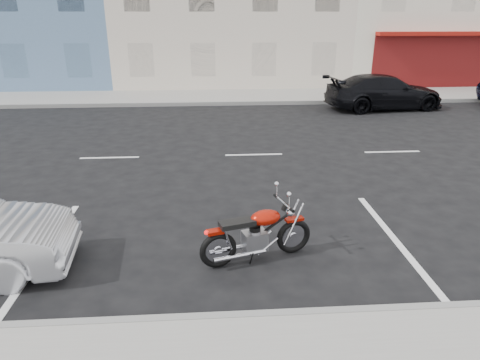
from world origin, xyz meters
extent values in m
plane|color=black|center=(0.00, 0.00, 0.00)|extent=(120.00, 120.00, 0.00)
cube|color=gray|center=(-5.00, 8.70, 0.07)|extent=(80.00, 3.40, 0.15)
cube|color=gray|center=(-5.00, -7.00, 0.08)|extent=(80.00, 0.12, 0.16)
cube|color=gray|center=(-5.00, 7.00, 0.08)|extent=(80.00, 0.12, 0.16)
torus|color=black|center=(-1.23, -5.11, 0.29)|extent=(0.60, 0.26, 0.60)
torus|color=black|center=(-2.47, -5.47, 0.29)|extent=(0.60, 0.26, 0.60)
cube|color=#9F1205|center=(-1.23, -5.11, 0.60)|extent=(0.32, 0.20, 0.04)
cube|color=#9F1205|center=(-2.50, -5.48, 0.62)|extent=(0.30, 0.21, 0.05)
cube|color=gray|center=(-1.89, -5.30, 0.34)|extent=(0.43, 0.36, 0.30)
ellipsoid|color=#9F1205|center=(-1.72, -5.25, 0.71)|extent=(0.56, 0.43, 0.24)
cube|color=black|center=(-2.17, -5.38, 0.70)|extent=(0.60, 0.38, 0.08)
cylinder|color=silver|center=(-1.42, -5.17, 0.92)|extent=(0.20, 0.61, 0.03)
sphere|color=silver|center=(-1.30, -5.13, 0.73)|extent=(0.15, 0.15, 0.15)
cylinder|color=silver|center=(-2.14, -5.50, 0.20)|extent=(0.83, 0.30, 0.07)
cylinder|color=silver|center=(-2.20, -5.26, 0.20)|extent=(0.83, 0.30, 0.07)
cylinder|color=silver|center=(-1.27, -5.12, 0.55)|extent=(0.34, 0.13, 0.71)
cylinder|color=black|center=(-1.70, -5.25, 0.49)|extent=(0.70, 0.24, 0.44)
imported|color=black|center=(3.96, 5.86, 0.70)|extent=(5.04, 2.55, 1.40)
camera|label=1|loc=(-3.17, -11.42, 3.70)|focal=32.00mm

